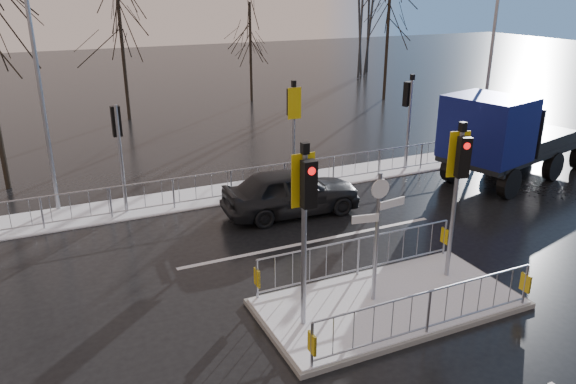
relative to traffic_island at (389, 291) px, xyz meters
name	(u,v)px	position (x,y,z in m)	size (l,w,h in m)	color
ground	(388,306)	(0.01, -0.01, -0.39)	(120.00, 120.00, 0.00)	black
snow_verge	(252,189)	(0.01, 8.59, -0.37)	(30.00, 2.00, 0.04)	white
lane_markings	(397,313)	(0.01, -0.34, -0.39)	(8.00, 11.38, 0.01)	silver
traffic_island	(389,291)	(0.00, 0.00, 0.00)	(6.00, 3.04, 4.15)	slate
far_kerb_fixtures	(265,166)	(0.31, 8.08, 0.63)	(18.00, 0.65, 3.83)	#91959E
car_far_lane	(291,191)	(0.34, 5.98, 0.37)	(1.79, 4.44, 1.51)	black
flatbed_truck	(501,136)	(8.55, 5.48, 1.40)	(7.67, 4.38, 3.36)	black
tree_far_a	(121,28)	(-1.99, 21.99, 4.43)	(3.75, 3.75, 7.08)	black
tree_far_b	(250,33)	(6.01, 23.99, 3.79)	(3.25, 3.25, 6.14)	black
tree_far_c	(389,16)	(14.01, 20.99, 4.76)	(4.00, 4.00, 7.55)	black
street_lamp_right	(493,52)	(10.58, 8.49, 4.00)	(1.25, 0.18, 8.00)	#91959E
street_lamp_left	(40,72)	(-6.42, 9.49, 4.10)	(1.25, 0.18, 8.20)	#91959E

